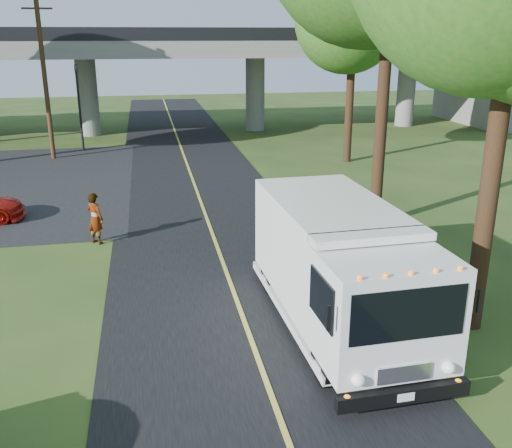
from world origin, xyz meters
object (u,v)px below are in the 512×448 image
object	(u,v)px
tree_right_far	(359,5)
pedestrian	(95,218)
traffic_signal	(79,99)
utility_pole	(45,77)
step_van	(339,265)

from	to	relation	value
tree_right_far	pedestrian	distance (m)	18.71
traffic_signal	utility_pole	bearing A→B (deg)	-126.87
traffic_signal	tree_right_far	world-z (taller)	tree_right_far
traffic_signal	step_van	bearing A→B (deg)	-71.43
traffic_signal	pedestrian	world-z (taller)	traffic_signal
step_van	pedestrian	xyz separation A→B (m)	(-6.22, 7.27, -0.75)
step_van	pedestrian	world-z (taller)	step_van
traffic_signal	step_van	xyz separation A→B (m)	(8.20, -24.40, -1.56)
traffic_signal	step_van	distance (m)	25.79
utility_pole	tree_right_far	distance (m)	17.61
step_van	pedestrian	distance (m)	9.59
traffic_signal	utility_pole	size ratio (longest dim) A/B	0.58
pedestrian	traffic_signal	bearing A→B (deg)	-40.58
traffic_signal	tree_right_far	size ratio (longest dim) A/B	0.47
traffic_signal	utility_pole	xyz separation A→B (m)	(-1.50, -2.00, 1.40)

